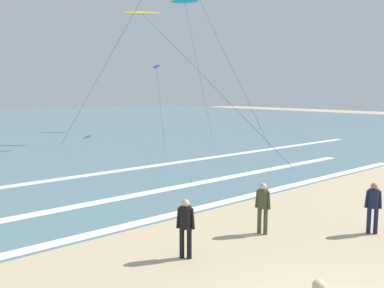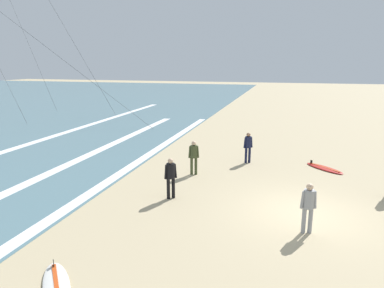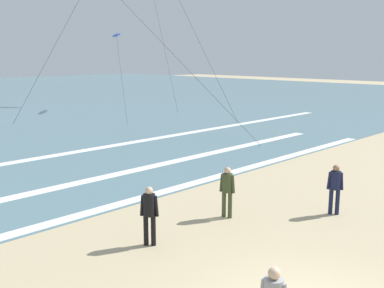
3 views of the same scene
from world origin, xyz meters
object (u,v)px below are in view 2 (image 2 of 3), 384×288
(surfer_foreground_main, at_px, (171,175))
(surfboard_foreground_flat, at_px, (324,168))
(surfer_left_far, at_px, (308,204))
(surfboard_left_pile, at_px, (56,286))
(surfer_left_near, at_px, (194,155))
(surfer_mid_group, at_px, (248,145))

(surfer_foreground_main, height_order, surfboard_foreground_flat, surfer_foreground_main)
(surfer_left_far, bearing_deg, surfboard_foreground_flat, -9.42)
(surfboard_left_pile, height_order, surfboard_foreground_flat, same)
(surfboard_left_pile, bearing_deg, surfer_left_near, -5.86)
(surfer_mid_group, height_order, surfer_left_near, same)
(surfboard_foreground_flat, bearing_deg, surfer_left_near, 112.78)
(surfer_foreground_main, height_order, surfer_left_far, same)
(surfboard_foreground_flat, bearing_deg, surfer_left_far, 170.58)
(surfer_mid_group, relative_size, surfboard_foreground_flat, 0.84)
(surfer_mid_group, bearing_deg, surfer_left_near, 139.58)
(surfer_mid_group, bearing_deg, surfboard_left_pile, 164.77)
(surfer_left_far, xyz_separation_m, surfboard_foreground_flat, (7.02, -1.17, -0.91))
(surfer_mid_group, distance_m, surfer_left_far, 7.57)
(surfer_foreground_main, bearing_deg, surfer_left_near, -1.73)
(surfboard_left_pile, xyz_separation_m, surfboard_foreground_flat, (11.36, -6.89, 0.00))
(surfer_foreground_main, relative_size, surfboard_foreground_flat, 0.84)
(surfer_left_near, height_order, surfboard_left_pile, surfer_left_near)
(surfer_mid_group, bearing_deg, surfer_foreground_main, 157.73)
(surfer_foreground_main, distance_m, surfer_mid_group, 6.07)
(surfer_foreground_main, relative_size, surfer_left_far, 1.00)
(surfer_left_far, height_order, surfboard_foreground_flat, surfer_left_far)
(surfer_mid_group, distance_m, surfboard_left_pile, 11.89)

